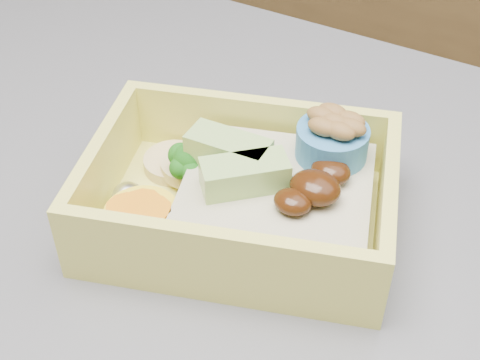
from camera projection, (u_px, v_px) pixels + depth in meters
The scene contains 1 object.
bento_box at pixel (250, 194), 0.46m from camera, with size 0.24×0.20×0.07m.
Camera 1 is at (0.14, -0.26, 1.25)m, focal length 50.00 mm.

